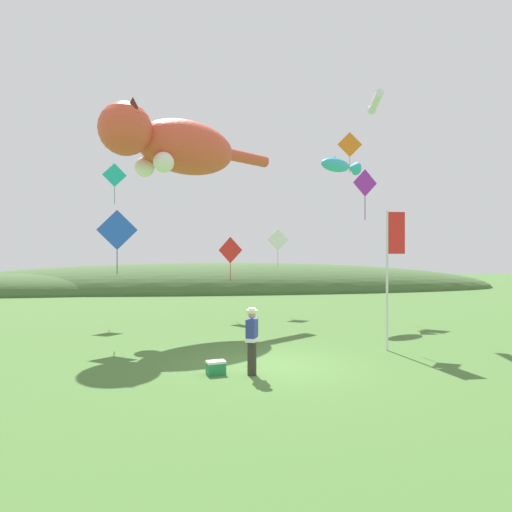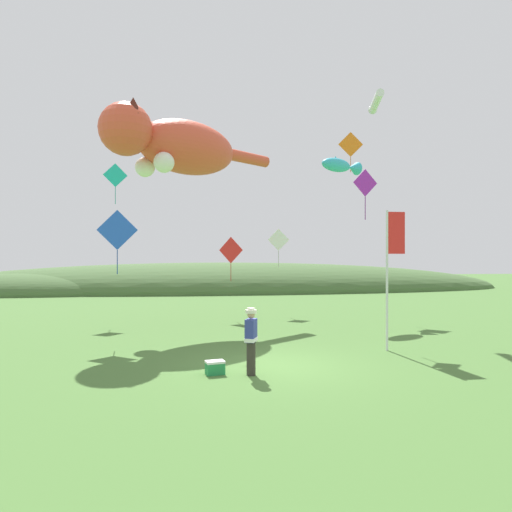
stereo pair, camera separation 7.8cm
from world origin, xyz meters
name	(u,v)px [view 2 (the right image)]	position (x,y,z in m)	size (l,w,h in m)	color
ground_plane	(274,366)	(0.00, 0.00, 0.00)	(120.00, 120.00, 0.00)	#477033
distant_hill_ridge	(192,290)	(-2.59, 28.92, 0.00)	(56.84, 12.76, 5.05)	#426033
festival_attendant	(251,339)	(-0.77, -0.89, 0.95)	(0.40, 0.49, 1.77)	#332D28
kite_spool	(250,363)	(-0.70, 0.05, 0.10)	(0.13, 0.21, 0.21)	olive
picnic_cooler	(215,367)	(-1.71, -0.69, 0.18)	(0.55, 0.43, 0.36)	#268C4C
festival_banner_pole	(391,259)	(4.23, 1.62, 3.06)	(0.66, 0.08, 4.67)	silver
kite_giant_cat	(175,146)	(-3.14, 7.90, 8.10)	(7.87, 6.48, 2.87)	#E04C33
kite_fish_windsock	(340,166)	(5.25, 10.20, 7.87)	(2.65, 1.95, 0.81)	#33B2CC
kite_tube_streamer	(376,102)	(6.19, 7.70, 10.40)	(0.98, 2.47, 0.44)	white
kite_diamond_teal	(115,176)	(-6.44, 11.92, 7.38)	(1.22, 0.30, 2.15)	#19BFBF
kite_diamond_white	(279,240)	(2.27, 11.79, 4.01)	(1.21, 0.15, 2.12)	white
kite_diamond_orange	(351,145)	(6.67, 12.63, 9.59)	(1.44, 0.17, 2.35)	orange
kite_diamond_blue	(117,230)	(-5.12, 4.61, 4.10)	(1.49, 0.03, 2.39)	blue
kite_diamond_violet	(365,183)	(4.28, 4.11, 5.96)	(1.05, 0.23, 1.97)	purple
kite_diamond_red	(231,250)	(-0.47, 10.21, 3.42)	(1.15, 0.73, 2.25)	red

